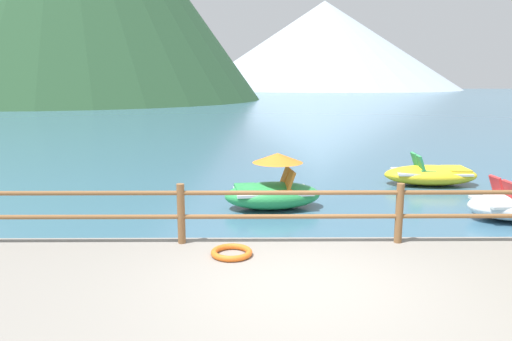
% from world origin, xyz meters
% --- Properties ---
extents(ground_plane, '(200.00, 200.00, 0.00)m').
position_xyz_m(ground_plane, '(0.00, 40.00, 0.00)').
color(ground_plane, '#38607A').
extents(dock_railing, '(23.92, 0.12, 0.95)m').
position_xyz_m(dock_railing, '(-0.00, 1.55, 0.97)').
color(dock_railing, brown).
rests_on(dock_railing, promenade_dock).
extents(life_ring, '(0.61, 0.61, 0.09)m').
position_xyz_m(life_ring, '(-0.90, 1.00, 0.45)').
color(life_ring, orange).
rests_on(life_ring, promenade_dock).
extents(pedal_boat_0, '(2.61, 1.36, 0.87)m').
position_xyz_m(pedal_boat_0, '(4.44, 7.57, 0.29)').
color(pedal_boat_0, yellow).
rests_on(pedal_boat_0, ground).
extents(pedal_boat_4, '(2.35, 1.50, 1.28)m').
position_xyz_m(pedal_boat_4, '(-0.12, 5.09, 0.44)').
color(pedal_boat_4, green).
rests_on(pedal_boat_4, ground).
extents(distant_peak, '(74.07, 74.07, 24.05)m').
position_xyz_m(distant_peak, '(19.56, 133.00, 12.02)').
color(distant_peak, '#9EADBC').
rests_on(distant_peak, ground).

